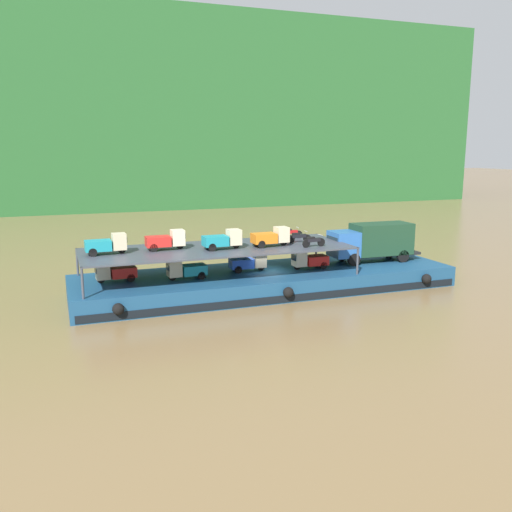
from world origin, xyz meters
name	(u,v)px	position (x,y,z in m)	size (l,w,h in m)	color
ground_plane	(267,290)	(0.00, 0.00, 0.00)	(400.00, 400.00, 0.00)	brown
hillside_far_bank	(129,100)	(0.00, 71.95, 19.57)	(131.98, 34.53, 34.74)	#235628
cargo_barge	(267,281)	(0.00, -0.02, 0.75)	(28.52, 8.27, 1.50)	navy
covered_lorry	(373,241)	(9.28, 0.23, 3.19)	(7.90, 2.45, 3.10)	#285BA3
cargo_rack	(218,249)	(-3.80, 0.00, 3.44)	(19.32, 6.88, 2.00)	#383D47
mini_truck_lower_stern	(115,272)	(-11.03, 0.51, 2.19)	(2.80, 1.30, 1.38)	red
mini_truck_lower_aft	(186,269)	(-6.28, -0.46, 2.19)	(2.79, 1.28, 1.38)	teal
mini_truck_lower_mid	(249,262)	(-1.30, 0.44, 2.19)	(2.79, 1.28, 1.38)	#1E47B7
mini_truck_lower_fore	(309,260)	(3.32, -0.42, 2.19)	(2.74, 1.20, 1.38)	red
mini_truck_upper_stern	(107,244)	(-11.53, 0.32, 4.19)	(2.76, 1.24, 1.38)	teal
mini_truck_upper_mid	(166,240)	(-7.43, 0.58, 4.19)	(2.75, 1.21, 1.38)	red
mini_truck_upper_fore	(223,240)	(-3.60, -0.61, 4.19)	(2.77, 1.26, 1.38)	teal
mini_truck_upper_bow	(271,237)	(0.06, -0.69, 4.19)	(2.76, 1.24, 1.38)	orange
motorcycle_upper_port	(314,241)	(2.83, -2.07, 3.93)	(1.90, 0.55, 0.87)	black
motorcycle_upper_centre	(299,237)	(2.61, 0.00, 3.93)	(1.90, 0.55, 0.87)	black
motorcycle_upper_stbd	(291,233)	(2.84, 2.07, 3.93)	(1.90, 0.55, 0.87)	black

